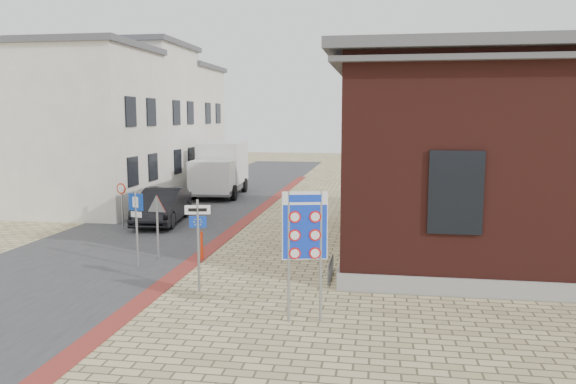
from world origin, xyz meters
The scene contains 16 objects.
ground centered at (0.00, 0.00, 0.00)m, with size 120.00×120.00×0.00m, color tan.
road_strip centered at (-5.50, 15.00, 0.01)m, with size 7.00×60.00×0.02m, color #38383A.
curb_strip centered at (-2.00, 10.00, 0.01)m, with size 0.60×40.00×0.02m, color maroon.
brick_building centered at (8.99, 7.00, 3.49)m, with size 13.00×13.00×6.80m.
townhouse_near centered at (-10.99, 12.00, 4.17)m, with size 7.40×6.40×8.30m.
townhouse_mid centered at (-10.99, 18.00, 4.57)m, with size 7.40×6.40×9.10m.
townhouse_far centered at (-10.99, 24.00, 4.17)m, with size 7.40×6.40×8.30m.
bike_rack centered at (2.65, 2.20, 0.26)m, with size 0.08×1.80×0.60m.
sedan centered at (-5.57, 9.62, 0.79)m, with size 1.67×4.79×1.58m, color black.
box_truck centered at (-5.49, 18.72, 1.65)m, with size 2.94×6.26×3.20m.
border_sign centered at (2.36, -1.50, 2.23)m, with size 1.04×0.28×3.08m.
essen_sign centered at (-0.80, 0.30, 1.70)m, with size 0.68×0.18×2.55m.
parking_sign centered at (-3.50, 2.35, 1.67)m, with size 0.53×0.19×2.46m.
yield_sign centered at (-3.29, 3.50, 1.61)m, with size 0.76×0.14×2.13m.
speed_sign centered at (-6.71, 8.00, 1.30)m, with size 0.46×0.15×1.99m.
bollard centered at (-1.80, 3.63, 0.48)m, with size 0.09×0.09×0.96m, color #FF3B0D.
Camera 1 is at (4.01, -14.04, 4.77)m, focal length 35.00 mm.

